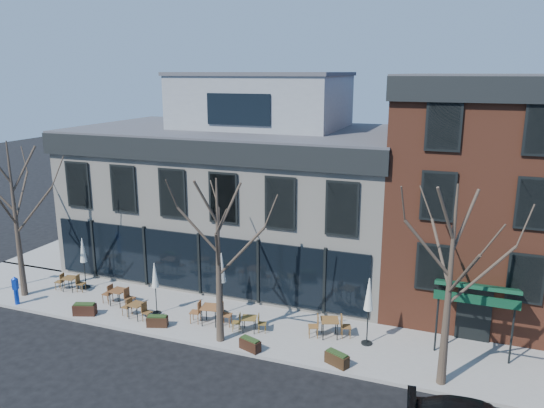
% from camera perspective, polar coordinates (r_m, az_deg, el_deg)
% --- Properties ---
extents(ground, '(120.00, 120.00, 0.00)m').
position_cam_1_polar(ground, '(27.84, -7.58, -9.95)').
color(ground, black).
rests_on(ground, ground).
extents(sidewalk_front, '(33.50, 4.70, 0.15)m').
position_cam_1_polar(sidewalk_front, '(24.75, -3.20, -12.85)').
color(sidewalk_front, gray).
rests_on(sidewalk_front, ground).
extents(sidewalk_side, '(4.50, 12.00, 0.15)m').
position_cam_1_polar(sidewalk_side, '(38.49, -18.20, -3.59)').
color(sidewalk_side, gray).
rests_on(sidewalk_side, ground).
extents(corner_building, '(18.39, 10.39, 11.10)m').
position_cam_1_polar(corner_building, '(30.67, -3.26, 1.70)').
color(corner_building, beige).
rests_on(corner_building, ground).
extents(red_brick_building, '(8.20, 11.78, 11.18)m').
position_cam_1_polar(red_brick_building, '(27.84, 21.73, 1.36)').
color(red_brick_building, brown).
rests_on(red_brick_building, ground).
extents(tree_corner, '(3.93, 3.98, 7.92)m').
position_cam_1_polar(tree_corner, '(29.10, -25.86, -1.35)').
color(tree_corner, '#382B21').
rests_on(tree_corner, sidewalk_front).
extents(tree_mid, '(3.50, 3.55, 7.04)m').
position_cam_1_polar(tree_mid, '(21.92, -5.77, -5.96)').
color(tree_mid, '#382B21').
rests_on(tree_mid, sidewalk_front).
extents(tree_right, '(3.72, 3.77, 7.48)m').
position_cam_1_polar(tree_right, '(19.75, 18.56, -8.24)').
color(tree_right, '#382B21').
rests_on(tree_right, sidewalk_front).
extents(call_box, '(0.29, 0.29, 1.44)m').
position_cam_1_polar(call_box, '(29.09, -25.85, -8.28)').
color(call_box, '#0D31A9').
rests_on(call_box, sidewalk_front).
extents(cafe_set_0, '(1.72, 0.76, 0.88)m').
position_cam_1_polar(cafe_set_0, '(29.83, -20.89, -7.87)').
color(cafe_set_0, brown).
rests_on(cafe_set_0, sidewalk_front).
extents(cafe_set_1, '(1.84, 0.76, 0.96)m').
position_cam_1_polar(cafe_set_1, '(27.31, -16.17, -9.43)').
color(cafe_set_1, brown).
rests_on(cafe_set_1, sidewalk_front).
extents(cafe_set_2, '(1.69, 0.75, 0.87)m').
position_cam_1_polar(cafe_set_2, '(25.75, -14.34, -10.90)').
color(cafe_set_2, brown).
rests_on(cafe_set_2, sidewalk_front).
extents(cafe_set_3, '(2.02, 0.91, 1.04)m').
position_cam_1_polar(cafe_set_3, '(24.57, -6.61, -11.56)').
color(cafe_set_3, brown).
rests_on(cafe_set_3, sidewalk_front).
extents(cafe_set_4, '(1.59, 0.79, 0.81)m').
position_cam_1_polar(cafe_set_4, '(23.84, -2.47, -12.62)').
color(cafe_set_4, brown).
rests_on(cafe_set_4, sidewalk_front).
extents(cafe_set_5, '(1.92, 1.09, 0.99)m').
position_cam_1_polar(cafe_set_5, '(23.47, 6.21, -12.90)').
color(cafe_set_5, brown).
rests_on(cafe_set_5, sidewalk_front).
extents(umbrella_0, '(0.44, 0.44, 2.75)m').
position_cam_1_polar(umbrella_0, '(29.43, -19.66, -4.98)').
color(umbrella_0, black).
rests_on(umbrella_0, sidewalk_front).
extents(umbrella_1, '(0.40, 0.40, 2.51)m').
position_cam_1_polar(umbrella_1, '(25.50, -12.48, -7.79)').
color(umbrella_1, black).
rests_on(umbrella_1, sidewalk_front).
extents(umbrella_2, '(0.48, 0.48, 3.01)m').
position_cam_1_polar(umbrella_2, '(24.90, -5.43, -7.19)').
color(umbrella_2, black).
rests_on(umbrella_2, sidewalk_front).
extents(umbrella_4, '(0.47, 0.47, 2.95)m').
position_cam_1_polar(umbrella_4, '(22.46, 10.36, -9.91)').
color(umbrella_4, black).
rests_on(umbrella_4, sidewalk_front).
extents(planter_0, '(1.12, 0.73, 0.58)m').
position_cam_1_polar(planter_0, '(26.83, -19.50, -10.61)').
color(planter_0, '#321910').
rests_on(planter_0, sidewalk_front).
extents(planter_1, '(1.00, 0.65, 0.52)m').
position_cam_1_polar(planter_1, '(24.86, -12.23, -12.20)').
color(planter_1, '#321D10').
rests_on(planter_1, sidewalk_front).
extents(planter_2, '(0.99, 0.66, 0.52)m').
position_cam_1_polar(planter_2, '(22.49, -2.37, -14.83)').
color(planter_2, black).
rests_on(planter_2, sidewalk_front).
extents(planter_3, '(1.04, 0.75, 0.54)m').
position_cam_1_polar(planter_3, '(21.61, 7.00, -16.19)').
color(planter_3, '#322010').
rests_on(planter_3, sidewalk_front).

